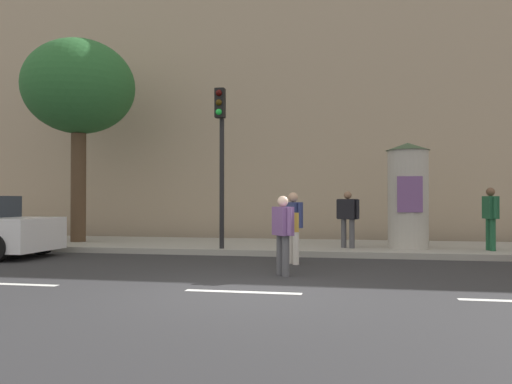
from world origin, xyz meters
name	(u,v)px	position (x,y,z in m)	size (l,w,h in m)	color
ground_plane	(243,292)	(0.00, 0.00, 0.00)	(80.00, 80.00, 0.00)	#2B2B2D
sidewalk_curb	(296,247)	(0.00, 7.00, 0.07)	(36.00, 4.00, 0.15)	#9E9B93
lane_markings	(243,292)	(0.00, 0.00, 0.00)	(25.80, 0.16, 0.01)	silver
building_backdrop	(311,105)	(0.00, 12.00, 4.96)	(36.00, 5.00, 9.92)	tan
traffic_light	(221,141)	(-1.72, 5.24, 2.92)	(0.24, 0.45, 4.09)	black
poster_column	(408,195)	(2.99, 6.27, 1.53)	(1.13, 1.13, 2.72)	#B2ADA3
street_tree	(79,89)	(-6.50, 6.69, 4.74)	(3.31, 3.31, 6.06)	#4C3826
pedestrian_in_dark_shirt	(292,222)	(0.32, 3.60, 0.92)	(0.51, 0.51, 1.56)	silver
pedestrian_with_backpack	(284,228)	(0.38, 1.87, 0.88)	(0.52, 0.55, 1.47)	#4C4C51
pedestrian_near_pole	(491,214)	(4.94, 6.05, 1.06)	(0.32, 0.64, 1.55)	#1E5938
pedestrian_tallest	(348,215)	(1.46, 6.11, 1.01)	(0.59, 0.45, 1.47)	#4C4C51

